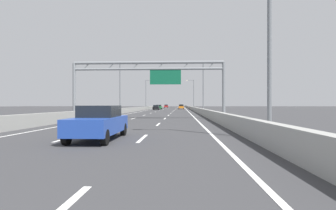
{
  "coord_description": "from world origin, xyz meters",
  "views": [
    {
      "loc": [
        3.62,
        -0.2,
        1.61
      ],
      "look_at": [
        -0.63,
        88.49,
        1.4
      ],
      "focal_mm": 28.98,
      "sensor_mm": 36.0,
      "label": 1
    }
  ],
  "objects_px": {
    "streetlamp_left_far": "(147,93)",
    "blue_car": "(99,122)",
    "green_car": "(159,107)",
    "white_car": "(181,106)",
    "streetlamp_right_far": "(193,93)",
    "red_car": "(166,106)",
    "orange_car": "(181,107)",
    "sign_gantry": "(150,75)",
    "streetlamp_right_mid": "(202,84)",
    "streetlamp_left_mid": "(121,84)",
    "black_car": "(156,107)",
    "silver_car": "(181,106)",
    "streetlamp_right_near": "(264,23)"
  },
  "relations": [
    {
      "from": "silver_car",
      "to": "red_car",
      "type": "bearing_deg",
      "value": 144.16
    },
    {
      "from": "green_car",
      "to": "white_car",
      "type": "distance_m",
      "value": 48.9
    },
    {
      "from": "green_car",
      "to": "orange_car",
      "type": "bearing_deg",
      "value": 33.58
    },
    {
      "from": "white_car",
      "to": "black_car",
      "type": "height_order",
      "value": "white_car"
    },
    {
      "from": "streetlamp_right_far",
      "to": "blue_car",
      "type": "relative_size",
      "value": 2.1
    },
    {
      "from": "green_car",
      "to": "blue_car",
      "type": "bearing_deg",
      "value": -87.4
    },
    {
      "from": "sign_gantry",
      "to": "streetlamp_right_near",
      "type": "bearing_deg",
      "value": -66.84
    },
    {
      "from": "green_car",
      "to": "red_car",
      "type": "bearing_deg",
      "value": 89.8
    },
    {
      "from": "streetlamp_left_mid",
      "to": "red_car",
      "type": "xyz_separation_m",
      "value": [
        4.09,
        77.81,
        -4.61
      ]
    },
    {
      "from": "sign_gantry",
      "to": "streetlamp_right_mid",
      "type": "relative_size",
      "value": 1.77
    },
    {
      "from": "streetlamp_left_mid",
      "to": "green_car",
      "type": "bearing_deg",
      "value": 83.89
    },
    {
      "from": "streetlamp_right_mid",
      "to": "green_car",
      "type": "height_order",
      "value": "streetlamp_right_mid"
    },
    {
      "from": "red_car",
      "to": "orange_car",
      "type": "relative_size",
      "value": 1.01
    },
    {
      "from": "streetlamp_right_mid",
      "to": "orange_car",
      "type": "distance_m",
      "value": 42.05
    },
    {
      "from": "streetlamp_left_mid",
      "to": "sign_gantry",
      "type": "bearing_deg",
      "value": -69.14
    },
    {
      "from": "streetlamp_right_mid",
      "to": "streetlamp_left_far",
      "type": "height_order",
      "value": "same"
    },
    {
      "from": "streetlamp_right_far",
      "to": "streetlamp_right_mid",
      "type": "bearing_deg",
      "value": -90.0
    },
    {
      "from": "streetlamp_left_mid",
      "to": "black_car",
      "type": "distance_m",
      "value": 30.66
    },
    {
      "from": "orange_car",
      "to": "streetlamp_left_far",
      "type": "bearing_deg",
      "value": -157.97
    },
    {
      "from": "streetlamp_right_near",
      "to": "black_car",
      "type": "relative_size",
      "value": 2.16
    },
    {
      "from": "streetlamp_left_mid",
      "to": "streetlamp_right_mid",
      "type": "bearing_deg",
      "value": 0.0
    },
    {
      "from": "streetlamp_right_far",
      "to": "red_car",
      "type": "bearing_deg",
      "value": 104.92
    },
    {
      "from": "black_car",
      "to": "streetlamp_left_mid",
      "type": "bearing_deg",
      "value": -97.05
    },
    {
      "from": "white_car",
      "to": "streetlamp_right_mid",
      "type": "bearing_deg",
      "value": -87.57
    },
    {
      "from": "green_car",
      "to": "streetlamp_right_near",
      "type": "bearing_deg",
      "value": -81.55
    },
    {
      "from": "streetlamp_left_far",
      "to": "blue_car",
      "type": "xyz_separation_m",
      "value": [
        7.33,
        -74.68,
        -4.61
      ]
    },
    {
      "from": "blue_car",
      "to": "silver_car",
      "type": "relative_size",
      "value": 0.99
    },
    {
      "from": "streetlamp_right_mid",
      "to": "green_car",
      "type": "relative_size",
      "value": 2.04
    },
    {
      "from": "streetlamp_left_mid",
      "to": "orange_car",
      "type": "distance_m",
      "value": 43.35
    },
    {
      "from": "streetlamp_left_far",
      "to": "white_car",
      "type": "relative_size",
      "value": 2.27
    },
    {
      "from": "blue_car",
      "to": "red_car",
      "type": "height_order",
      "value": "blue_car"
    },
    {
      "from": "blue_car",
      "to": "orange_car",
      "type": "relative_size",
      "value": 1.05
    },
    {
      "from": "red_car",
      "to": "black_car",
      "type": "distance_m",
      "value": 47.73
    },
    {
      "from": "blue_car",
      "to": "black_car",
      "type": "relative_size",
      "value": 1.03
    },
    {
      "from": "sign_gantry",
      "to": "streetlamp_left_far",
      "type": "bearing_deg",
      "value": 97.66
    },
    {
      "from": "sign_gantry",
      "to": "silver_car",
      "type": "bearing_deg",
      "value": 87.84
    },
    {
      "from": "streetlamp_right_near",
      "to": "green_car",
      "type": "height_order",
      "value": "streetlamp_right_near"
    },
    {
      "from": "sign_gantry",
      "to": "streetlamp_right_near",
      "type": "distance_m",
      "value": 18.36
    },
    {
      "from": "streetlamp_right_mid",
      "to": "orange_car",
      "type": "bearing_deg",
      "value": 95.16
    },
    {
      "from": "black_car",
      "to": "streetlamp_right_far",
      "type": "bearing_deg",
      "value": 32.11
    },
    {
      "from": "streetlamp_right_far",
      "to": "silver_car",
      "type": "height_order",
      "value": "streetlamp_right_far"
    },
    {
      "from": "black_car",
      "to": "green_car",
      "type": "bearing_deg",
      "value": 88.07
    },
    {
      "from": "streetlamp_right_far",
      "to": "silver_car",
      "type": "relative_size",
      "value": 2.07
    },
    {
      "from": "streetlamp_left_mid",
      "to": "black_car",
      "type": "relative_size",
      "value": 2.16
    },
    {
      "from": "streetlamp_left_far",
      "to": "blue_car",
      "type": "distance_m",
      "value": 75.18
    },
    {
      "from": "sign_gantry",
      "to": "green_car",
      "type": "bearing_deg",
      "value": 93.78
    },
    {
      "from": "red_car",
      "to": "black_car",
      "type": "relative_size",
      "value": 1.0
    },
    {
      "from": "sign_gantry",
      "to": "streetlamp_right_mid",
      "type": "xyz_separation_m",
      "value": [
        7.22,
        20.24,
        0.53
      ]
    },
    {
      "from": "red_car",
      "to": "orange_car",
      "type": "height_order",
      "value": "orange_car"
    },
    {
      "from": "streetlamp_left_far",
      "to": "blue_car",
      "type": "relative_size",
      "value": 2.1
    }
  ]
}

